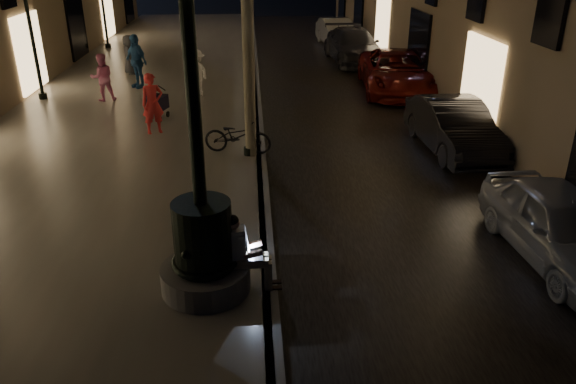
{
  "coord_description": "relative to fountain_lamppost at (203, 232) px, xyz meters",
  "views": [
    {
      "loc": [
        -0.21,
        -5.54,
        5.26
      ],
      "look_at": [
        0.36,
        3.0,
        1.38
      ],
      "focal_mm": 35.0,
      "sensor_mm": 36.0,
      "label": 1
    }
  ],
  "objects": [
    {
      "name": "car_second",
      "position": [
        6.15,
        6.44,
        -0.52
      ],
      "size": [
        1.64,
        4.25,
        1.38
      ],
      "primitive_type": "imported",
      "rotation": [
        0.0,
        0.0,
        0.04
      ],
      "color": "black",
      "rests_on": "ground"
    },
    {
      "name": "car_fifth",
      "position": [
        5.44,
        23.01,
        -0.52
      ],
      "size": [
        1.88,
        4.31,
        1.38
      ],
      "primitive_type": "imported",
      "rotation": [
        0.0,
        0.0,
        0.1
      ],
      "color": "#979893",
      "rests_on": "ground"
    },
    {
      "name": "lamp_left_b",
      "position": [
        -6.4,
        12.0,
        2.02
      ],
      "size": [
        0.36,
        0.36,
        4.81
      ],
      "color": "black",
      "rests_on": "promenade"
    },
    {
      "name": "cobble_lane",
      "position": [
        4.0,
        13.0,
        -1.2
      ],
      "size": [
        6.0,
        45.0,
        0.02
      ],
      "primitive_type": "cube",
      "color": "black",
      "rests_on": "ground"
    },
    {
      "name": "car_third",
      "position": [
        6.2,
        12.86,
        -0.46
      ],
      "size": [
        2.98,
        5.59,
        1.5
      ],
      "primitive_type": "imported",
      "rotation": [
        0.0,
        0.0,
        -0.1
      ],
      "color": "maroon",
      "rests_on": "ground"
    },
    {
      "name": "pedestrian_red",
      "position": [
        -1.97,
        7.96,
        -0.16
      ],
      "size": [
        0.73,
        0.63,
        1.7
      ],
      "primitive_type": "imported",
      "rotation": [
        0.0,
        0.0,
        0.42
      ],
      "color": "red",
      "rests_on": "promenade"
    },
    {
      "name": "pedestrian_blue",
      "position": [
        -3.38,
        13.44,
        -0.04
      ],
      "size": [
        1.14,
        1.13,
        1.94
      ],
      "primitive_type": "imported",
      "rotation": [
        0.0,
        0.0,
        5.5
      ],
      "color": "navy",
      "rests_on": "promenade"
    },
    {
      "name": "seated_man_laptop",
      "position": [
        0.61,
        0.0,
        -0.33
      ],
      "size": [
        0.91,
        0.31,
        1.28
      ],
      "color": "tan",
      "rests_on": "promenade"
    },
    {
      "name": "pedestrian_dark",
      "position": [
        -4.08,
        15.71,
        -0.23
      ],
      "size": [
        0.58,
        0.81,
        1.56
      ],
      "primitive_type": "imported",
      "rotation": [
        0.0,
        0.0,
        1.68
      ],
      "color": "#303035",
      "rests_on": "promenade"
    },
    {
      "name": "fountain_lamppost",
      "position": [
        0.0,
        0.0,
        0.0
      ],
      "size": [
        1.4,
        1.4,
        5.21
      ],
      "color": "#59595B",
      "rests_on": "promenade"
    },
    {
      "name": "pedestrian_white",
      "position": [
        -1.08,
        11.94,
        -0.2
      ],
      "size": [
        1.09,
        1.21,
        1.62
      ],
      "primitive_type": "imported",
      "rotation": [
        0.0,
        0.0,
        4.11
      ],
      "color": "white",
      "rests_on": "promenade"
    },
    {
      "name": "car_rear",
      "position": [
        5.55,
        18.46,
        -0.46
      ],
      "size": [
        2.38,
        5.27,
        1.5
      ],
      "primitive_type": "imported",
      "rotation": [
        0.0,
        0.0,
        0.05
      ],
      "color": "#303035",
      "rests_on": "ground"
    },
    {
      "name": "bicycle",
      "position": [
        0.41,
        6.17,
        -0.55
      ],
      "size": [
        1.83,
        0.99,
        0.91
      ],
      "primitive_type": "imported",
      "rotation": [
        0.0,
        0.0,
        1.34
      ],
      "color": "black",
      "rests_on": "promenade"
    },
    {
      "name": "pedestrian_pink",
      "position": [
        -4.21,
        11.62,
        -0.22
      ],
      "size": [
        0.93,
        0.83,
        1.58
      ],
      "primitive_type": "imported",
      "rotation": [
        0.0,
        0.0,
        3.5
      ],
      "color": "pink",
      "rests_on": "promenade"
    },
    {
      "name": "promenade",
      "position": [
        -3.0,
        13.0,
        -1.11
      ],
      "size": [
        8.0,
        45.0,
        0.2
      ],
      "primitive_type": "cube",
      "color": "#625D56",
      "rests_on": "ground"
    },
    {
      "name": "lamp_curb_a",
      "position": [
        0.7,
        6.0,
        2.02
      ],
      "size": [
        0.36,
        0.36,
        4.81
      ],
      "color": "black",
      "rests_on": "promenade"
    },
    {
      "name": "ground",
      "position": [
        1.0,
        13.0,
        -1.21
      ],
      "size": [
        120.0,
        120.0,
        0.0
      ],
      "primitive_type": "plane",
      "color": "black",
      "rests_on": "ground"
    },
    {
      "name": "stroller",
      "position": [
        -2.05,
        9.26,
        -0.51
      ],
      "size": [
        0.61,
        1.0,
        1.01
      ],
      "rotation": [
        0.0,
        0.0,
        -0.3
      ],
      "color": "black",
      "rests_on": "promenade"
    },
    {
      "name": "curb_strip",
      "position": [
        1.0,
        13.0,
        -1.11
      ],
      "size": [
        0.25,
        45.0,
        0.2
      ],
      "primitive_type": "cube",
      "color": "#59595B",
      "rests_on": "ground"
    },
    {
      "name": "car_front",
      "position": [
        6.16,
        0.85,
        -0.55
      ],
      "size": [
        1.75,
        3.94,
        1.32
      ],
      "primitive_type": "imported",
      "rotation": [
        0.0,
        0.0,
        0.05
      ],
      "color": "#ADB1B5",
      "rests_on": "ground"
    }
  ]
}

